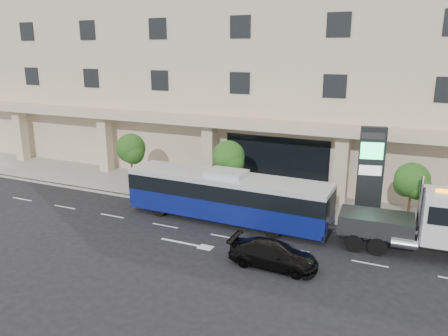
% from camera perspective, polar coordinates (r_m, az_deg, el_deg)
% --- Properties ---
extents(ground, '(120.00, 120.00, 0.00)m').
position_cam_1_polar(ground, '(26.69, 1.44, -7.77)').
color(ground, black).
rests_on(ground, ground).
extents(sidewalk, '(120.00, 6.00, 0.15)m').
position_cam_1_polar(sidewalk, '(31.02, 5.02, -4.32)').
color(sidewalk, gray).
rests_on(sidewalk, ground).
extents(curb, '(120.00, 0.30, 0.15)m').
position_cam_1_polar(curb, '(28.38, 3.01, -6.18)').
color(curb, gray).
rests_on(curb, ground).
extents(convention_center, '(60.00, 17.60, 20.00)m').
position_cam_1_polar(convention_center, '(39.25, 10.55, 14.33)').
color(convention_center, '#C5AE93').
rests_on(convention_center, ground).
extents(tree_left, '(2.27, 2.20, 4.22)m').
position_cam_1_polar(tree_left, '(33.47, -12.04, 2.27)').
color(tree_left, '#422B19').
rests_on(tree_left, sidewalk).
extents(tree_mid, '(2.28, 2.20, 4.38)m').
position_cam_1_polar(tree_mid, '(29.53, 0.64, 1.19)').
color(tree_mid, '#422B19').
rests_on(tree_mid, sidewalk).
extents(tree_right, '(2.10, 2.00, 4.04)m').
position_cam_1_polar(tree_right, '(27.30, 23.37, -1.77)').
color(tree_right, '#422B19').
rests_on(tree_right, sidewalk).
extents(city_bus, '(12.98, 3.03, 3.27)m').
position_cam_1_polar(city_bus, '(27.11, 0.33, -3.62)').
color(city_bus, black).
rests_on(city_bus, ground).
extents(tow_truck, '(8.78, 2.52, 3.99)m').
position_cam_1_polar(tow_truck, '(25.00, 24.60, -6.80)').
color(tow_truck, '#2D3033').
rests_on(tow_truck, ground).
extents(black_sedan, '(4.47, 1.86, 1.29)m').
position_cam_1_polar(black_sedan, '(22.12, 6.43, -11.13)').
color(black_sedan, black).
rests_on(black_sedan, ground).
extents(signage_pylon, '(1.55, 0.83, 5.92)m').
position_cam_1_polar(signage_pylon, '(27.60, 18.54, -0.85)').
color(signage_pylon, black).
rests_on(signage_pylon, sidewalk).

